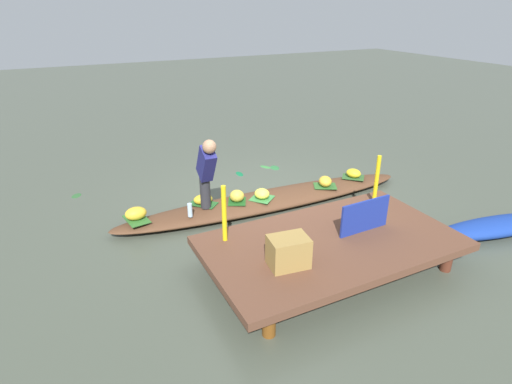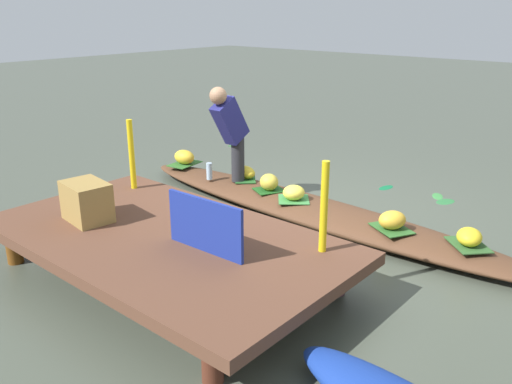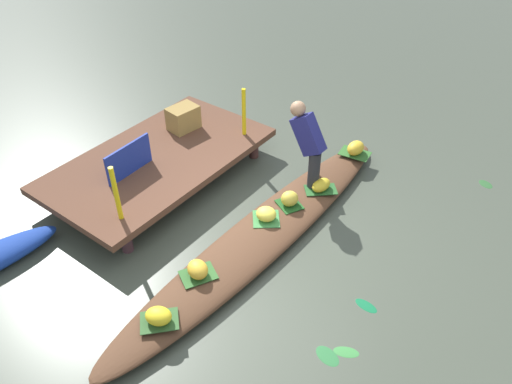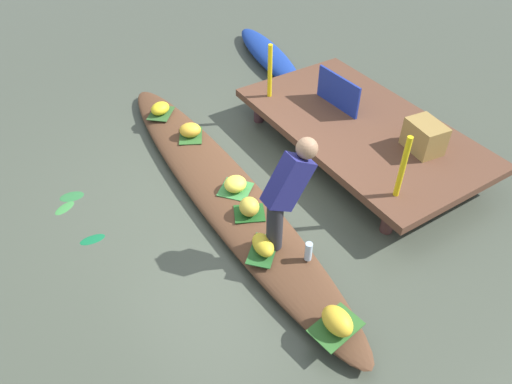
# 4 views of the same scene
# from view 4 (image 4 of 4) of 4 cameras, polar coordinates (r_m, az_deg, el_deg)

# --- Properties ---
(canal_water) EXTENTS (40.00, 40.00, 0.00)m
(canal_water) POSITION_cam_4_polar(r_m,az_deg,el_deg) (5.65, -3.93, -0.49)
(canal_water) COLOR #444A3E
(canal_water) RESTS_ON ground
(dock_platform) EXTENTS (3.20, 1.80, 0.40)m
(dock_platform) POSITION_cam_4_polar(r_m,az_deg,el_deg) (6.28, 12.36, 7.47)
(dock_platform) COLOR brown
(dock_platform) RESTS_ON ground
(vendor_boat) EXTENTS (5.22, 0.92, 0.20)m
(vendor_boat) POSITION_cam_4_polar(r_m,az_deg,el_deg) (5.58, -3.98, 0.26)
(vendor_boat) COLOR #523321
(vendor_boat) RESTS_ON ground
(moored_boat) EXTENTS (2.30, 0.89, 0.24)m
(moored_boat) POSITION_cam_4_polar(r_m,az_deg,el_deg) (8.45, 1.50, 15.98)
(moored_boat) COLOR navy
(moored_boat) RESTS_ON ground
(leaf_mat_0) EXTENTS (0.47, 0.47, 0.01)m
(leaf_mat_0) POSITION_cam_4_polar(r_m,az_deg,el_deg) (5.42, -2.45, 0.32)
(leaf_mat_0) COLOR #3B8340
(leaf_mat_0) RESTS_ON vendor_boat
(banana_bunch_0) EXTENTS (0.27, 0.29, 0.16)m
(banana_bunch_0) POSITION_cam_4_polar(r_m,az_deg,el_deg) (5.37, -2.47, 0.97)
(banana_bunch_0) COLOR #F8E348
(banana_bunch_0) RESTS_ON vendor_boat
(leaf_mat_1) EXTENTS (0.48, 0.47, 0.01)m
(leaf_mat_1) POSITION_cam_4_polar(r_m,az_deg,el_deg) (6.82, -11.24, 9.17)
(leaf_mat_1) COLOR #2E5728
(leaf_mat_1) RESTS_ON vendor_boat
(banana_bunch_1) EXTENTS (0.31, 0.34, 0.16)m
(banana_bunch_1) POSITION_cam_4_polar(r_m,az_deg,el_deg) (6.78, -11.33, 9.72)
(banana_bunch_1) COLOR yellow
(banana_bunch_1) RESTS_ON vendor_boat
(leaf_mat_2) EXTENTS (0.47, 0.48, 0.01)m
(leaf_mat_2) POSITION_cam_4_polar(r_m,az_deg,el_deg) (4.77, 0.83, -6.93)
(leaf_mat_2) COLOR #235725
(leaf_mat_2) RESTS_ON vendor_boat
(banana_bunch_2) EXTENTS (0.33, 0.23, 0.16)m
(banana_bunch_2) POSITION_cam_4_polar(r_m,az_deg,el_deg) (4.72, 0.84, -6.31)
(banana_bunch_2) COLOR gold
(banana_bunch_2) RESTS_ON vendor_boat
(leaf_mat_3) EXTENTS (0.35, 0.48, 0.01)m
(leaf_mat_3) POSITION_cam_4_polar(r_m,az_deg,el_deg) (4.30, 9.49, -15.57)
(leaf_mat_3) COLOR #2D6227
(leaf_mat_3) RESTS_ON vendor_boat
(banana_bunch_3) EXTENTS (0.31, 0.22, 0.19)m
(banana_bunch_3) POSITION_cam_4_polar(r_m,az_deg,el_deg) (4.22, 9.64, -14.87)
(banana_bunch_3) COLOR gold
(banana_bunch_3) RESTS_ON vendor_boat
(leaf_mat_4) EXTENTS (0.48, 0.44, 0.01)m
(leaf_mat_4) POSITION_cam_4_polar(r_m,az_deg,el_deg) (6.30, -7.76, 6.65)
(leaf_mat_4) COLOR #2D5F27
(leaf_mat_4) RESTS_ON vendor_boat
(banana_bunch_4) EXTENTS (0.32, 0.35, 0.18)m
(banana_bunch_4) POSITION_cam_4_polar(r_m,az_deg,el_deg) (6.26, -7.83, 7.31)
(banana_bunch_4) COLOR gold
(banana_bunch_4) RESTS_ON vendor_boat
(leaf_mat_5) EXTENTS (0.39, 0.41, 0.01)m
(leaf_mat_5) POSITION_cam_4_polar(r_m,az_deg,el_deg) (5.13, -0.82, -2.55)
(leaf_mat_5) COLOR #1B4F1C
(leaf_mat_5) RESTS_ON vendor_boat
(banana_bunch_5) EXTENTS (0.30, 0.29, 0.20)m
(banana_bunch_5) POSITION_cam_4_polar(r_m,az_deg,el_deg) (5.07, -0.83, -1.76)
(banana_bunch_5) COLOR gold
(banana_bunch_5) RESTS_ON vendor_boat
(vendor_person) EXTENTS (0.20, 0.53, 1.19)m
(vendor_person) POSITION_cam_4_polar(r_m,az_deg,el_deg) (4.39, 3.70, 0.20)
(vendor_person) COLOR #28282D
(vendor_person) RESTS_ON vendor_boat
(water_bottle) EXTENTS (0.07, 0.07, 0.21)m
(water_bottle) POSITION_cam_4_polar(r_m,az_deg,el_deg) (4.66, 6.26, -7.03)
(water_bottle) COLOR silver
(water_bottle) RESTS_ON vendor_boat
(market_banner) EXTENTS (0.76, 0.05, 0.44)m
(market_banner) POSITION_cam_4_polar(r_m,az_deg,el_deg) (6.44, 9.73, 11.68)
(market_banner) COLOR navy
(market_banner) RESTS_ON dock_platform
(railing_post_west) EXTENTS (0.06, 0.06, 0.74)m
(railing_post_west) POSITION_cam_4_polar(r_m,az_deg,el_deg) (6.52, 1.66, 14.17)
(railing_post_west) COLOR yellow
(railing_post_west) RESTS_ON dock_platform
(railing_post_east) EXTENTS (0.06, 0.06, 0.74)m
(railing_post_east) POSITION_cam_4_polar(r_m,az_deg,el_deg) (5.03, 17.04, 2.83)
(railing_post_east) COLOR yellow
(railing_post_east) RESTS_ON dock_platform
(produce_crate) EXTENTS (0.48, 0.38, 0.36)m
(produce_crate) POSITION_cam_4_polar(r_m,az_deg,el_deg) (5.90, 19.39, 6.23)
(produce_crate) COLOR olive
(produce_crate) RESTS_ON dock_platform
(drifting_plant_0) EXTENTS (0.15, 0.28, 0.01)m
(drifting_plant_0) POSITION_cam_4_polar(r_m,az_deg,el_deg) (5.43, -18.87, -5.34)
(drifting_plant_0) COLOR #126538
(drifting_plant_0) RESTS_ON ground
(drifting_plant_2) EXTENTS (0.23, 0.29, 0.01)m
(drifting_plant_2) POSITION_cam_4_polar(r_m,az_deg,el_deg) (5.90, -21.80, -1.77)
(drifting_plant_2) COLOR #38813C
(drifting_plant_2) RESTS_ON ground
(drifting_plant_3) EXTENTS (0.24, 0.31, 0.01)m
(drifting_plant_3) POSITION_cam_4_polar(r_m,az_deg,el_deg) (6.03, -21.05, -0.49)
(drifting_plant_3) COLOR #2A6C37
(drifting_plant_3) RESTS_ON ground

